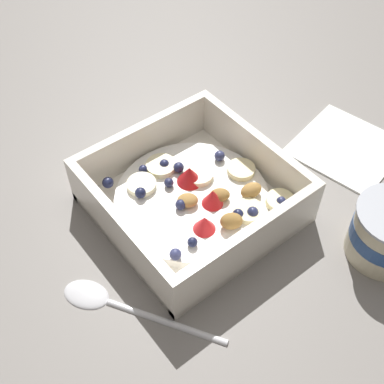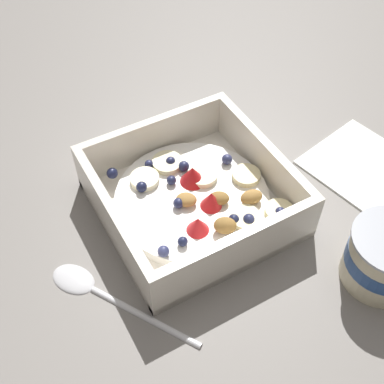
{
  "view_description": "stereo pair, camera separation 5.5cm",
  "coord_description": "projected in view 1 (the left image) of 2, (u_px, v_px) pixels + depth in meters",
  "views": [
    {
      "loc": [
        0.23,
        0.28,
        0.45
      ],
      "look_at": [
        0.01,
        -0.01,
        0.03
      ],
      "focal_mm": 46.78,
      "sensor_mm": 36.0,
      "label": 1
    },
    {
      "loc": [
        0.19,
        0.31,
        0.45
      ],
      "look_at": [
        0.01,
        -0.01,
        0.03
      ],
      "focal_mm": 46.78,
      "sensor_mm": 36.0,
      "label": 2
    }
  ],
  "objects": [
    {
      "name": "ground_plane",
      "position": [
        203.0,
        207.0,
        0.58
      ],
      "size": [
        2.4,
        2.4,
        0.0
      ],
      "primitive_type": "plane",
      "color": "gray"
    },
    {
      "name": "fruit_bowl",
      "position": [
        193.0,
        198.0,
        0.56
      ],
      "size": [
        0.2,
        0.2,
        0.06
      ],
      "color": "white",
      "rests_on": "ground"
    },
    {
      "name": "folded_napkin",
      "position": [
        347.0,
        147.0,
        0.64
      ],
      "size": [
        0.14,
        0.14,
        0.01
      ],
      "primitive_type": "cube",
      "rotation": [
        0.0,
        0.0,
        0.2
      ],
      "color": "white",
      "rests_on": "ground"
    },
    {
      "name": "spoon",
      "position": [
        110.0,
        301.0,
        0.49
      ],
      "size": [
        0.11,
        0.16,
        0.01
      ],
      "color": "silver",
      "rests_on": "ground"
    }
  ]
}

